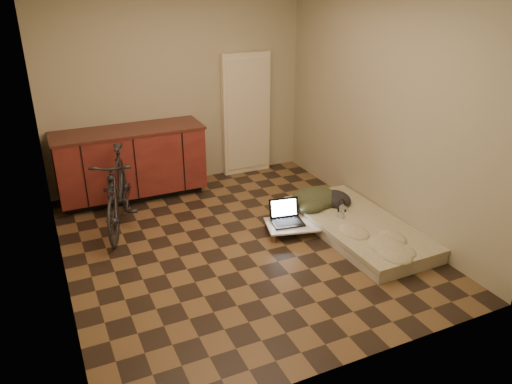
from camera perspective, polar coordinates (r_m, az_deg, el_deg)
name	(u,v)px	position (r m, az deg, el deg)	size (l,w,h in m)	color
room_shell	(237,127)	(4.89, -2.23, 7.44)	(3.50, 4.00, 2.60)	brown
cabinets	(131,163)	(6.51, -14.11, 3.24)	(1.84, 0.62, 0.91)	black
appliance_panel	(246,114)	(7.09, -1.15, 8.88)	(0.70, 0.10, 1.70)	beige
bicycle	(118,186)	(5.76, -15.51, 0.65)	(0.45, 1.53, 0.99)	black
futon	(358,227)	(5.67, 11.59, -3.95)	(0.91, 1.86, 0.16)	#B1A78E
clothing_pile	(321,193)	(5.96, 7.41, -0.10)	(0.61, 0.51, 0.25)	#303720
headphones	(342,207)	(5.73, 9.79, -1.75)	(0.24, 0.22, 0.16)	black
lap_desk	(296,225)	(5.60, 4.57, -3.74)	(0.74, 0.57, 0.11)	brown
laptop	(286,217)	(5.61, 3.49, -2.91)	(0.39, 0.36, 0.24)	black
mouse	(317,219)	(5.66, 7.01, -3.13)	(0.06, 0.10, 0.04)	white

